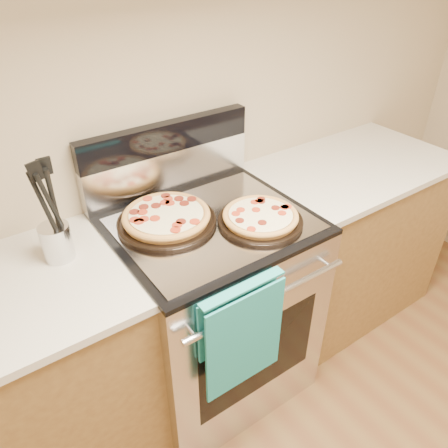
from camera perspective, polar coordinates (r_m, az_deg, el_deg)
wall_back at (r=1.79m, az=-8.64°, el=17.19°), size 4.00×0.00×4.00m
range_body at (r=1.99m, az=-1.66°, el=-10.91°), size 0.76×0.68×0.90m
oven_window at (r=1.81m, az=4.48°, el=-17.00°), size 0.56×0.01×0.40m
cooktop at (r=1.70m, az=-1.91°, el=0.16°), size 0.76×0.68×0.02m
backsplash_lower at (r=1.88m, az=-7.20°, el=6.99°), size 0.76×0.06×0.18m
backsplash_upper at (r=1.82m, az=-7.54°, el=11.19°), size 0.76×0.06×0.12m
oven_handle at (r=1.54m, az=6.00°, el=-9.64°), size 0.70×0.03×0.03m
dish_towel at (r=1.55m, az=2.29°, el=-14.12°), size 0.32×0.05×0.42m
foil_sheet at (r=1.67m, az=-1.35°, el=0.07°), size 0.70×0.55×0.01m
cabinet_left at (r=1.87m, az=-26.95°, el=-20.42°), size 1.00×0.62×0.88m
cabinet_right at (r=2.49m, az=15.07°, el=-2.10°), size 1.00×0.62×0.88m
countertop_right at (r=2.26m, az=16.75°, el=7.28°), size 1.02×0.64×0.03m
pepperoni_pizza_back at (r=1.67m, az=-7.51°, el=0.80°), size 0.44×0.44×0.05m
pepperoni_pizza_front at (r=1.67m, az=4.77°, el=0.83°), size 0.38×0.38×0.04m
utensil_crock at (r=1.59m, az=-21.00°, el=-2.23°), size 0.13×0.13×0.13m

